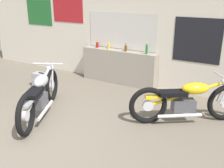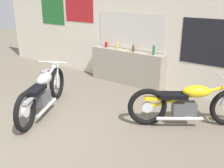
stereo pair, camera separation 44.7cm
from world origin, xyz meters
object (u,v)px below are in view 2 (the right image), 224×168
Objects in this scene: bottle_center at (133,48)px; bottle_right_center at (154,50)px; bottle_leftmost at (106,44)px; bottle_left_center at (117,46)px; motorcycle_yellow at (189,104)px; hard_case_silver at (51,78)px; motorcycle_silver at (43,92)px.

bottle_center is 0.69× the size of bottle_right_center.
bottle_left_center reaches higher than bottle_leftmost.
bottle_right_center is 1.96m from motorcycle_yellow.
motorcycle_yellow is 3.68× the size of hard_case_silver.
bottle_right_center is 0.16× the size of motorcycle_yellow.
motorcycle_silver reaches higher than hard_case_silver.
motorcycle_yellow is (2.49, -1.31, -0.54)m from bottle_left_center.
bottle_center is 2.29m from hard_case_silver.
motorcycle_yellow is (1.97, -1.26, -0.55)m from bottle_center.
hard_case_silver is (-1.75, -1.24, -0.80)m from bottle_center.
motorcycle_silver is (-1.14, -2.43, -0.58)m from bottle_right_center.
bottle_right_center is (1.10, -0.06, 0.05)m from bottle_left_center.
bottle_leftmost is 0.35m from bottle_left_center.
bottle_center is at bearing -1.49° from bottle_leftmost.
bottle_center reaches higher than motorcycle_silver.
bottle_center reaches higher than bottle_left_center.
bottle_left_center is 2.55m from motorcycle_silver.
bottle_right_center is at bearing -3.16° from bottle_left_center.
bottle_right_center is 2.76m from hard_case_silver.
bottle_left_center is 0.64× the size of bottle_right_center.
bottle_left_center is (0.35, 0.02, 0.00)m from bottle_leftmost.
bottle_center is 0.11× the size of motorcycle_yellow.
motorcycle_silver is at bearing -45.51° from hard_case_silver.
bottle_center is 2.40m from motorcycle_yellow.
bottle_left_center is 2.87m from motorcycle_yellow.
bottle_left_center is at bearing 3.22° from bottle_leftmost.
motorcycle_yellow is at bearing -32.75° from bottle_center.
bottle_center is at bearing -4.61° from bottle_left_center.
bottle_center is at bearing 147.25° from motorcycle_yellow.
motorcycle_silver is at bearing -154.97° from motorcycle_yellow.
motorcycle_yellow is at bearing -41.92° from bottle_right_center.
bottle_left_center is at bearing 152.33° from motorcycle_yellow.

